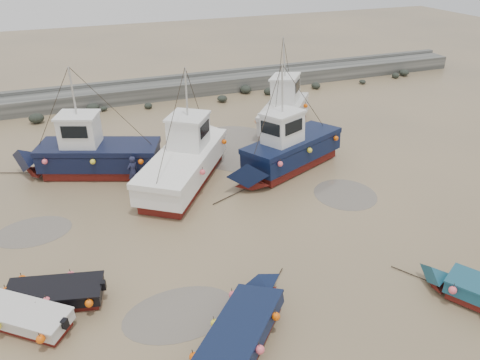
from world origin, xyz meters
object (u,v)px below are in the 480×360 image
object	(u,v)px
dinghy_4	(45,293)
person	(135,186)
cabin_boat_0	(88,153)
cabin_boat_3	(287,108)
dinghy_1	(248,323)
dinghy_0	(15,312)
cabin_boat_1	(187,158)
cabin_boat_2	(287,149)

from	to	relation	value
dinghy_4	person	xyz separation A→B (m)	(4.67, 8.09, -0.55)
cabin_boat_0	cabin_boat_3	xyz separation A→B (m)	(13.83, 2.62, 0.04)
dinghy_1	cabin_boat_0	bearing A→B (deg)	148.36
dinghy_0	cabin_boat_1	bearing A→B (deg)	-6.08
cabin_boat_1	dinghy_1	bearing A→B (deg)	-60.59
cabin_boat_1	cabin_boat_3	xyz separation A→B (m)	(8.78, 5.24, 0.08)
cabin_boat_0	dinghy_0	bearing A→B (deg)	-176.61
dinghy_0	person	world-z (taller)	dinghy_0
dinghy_1	dinghy_4	bearing A→B (deg)	-168.89
cabin_boat_3	dinghy_4	bearing A→B (deg)	-102.76
cabin_boat_1	cabin_boat_2	bearing A→B (deg)	24.43
dinghy_1	cabin_boat_3	xyz separation A→B (m)	(10.04, 17.27, 0.85)
cabin_boat_3	person	size ratio (longest dim) A/B	4.25
cabin_boat_0	cabin_boat_1	bearing A→B (deg)	-96.13
dinghy_1	cabin_boat_0	distance (m)	15.16
person	dinghy_4	bearing A→B (deg)	34.14
dinghy_0	cabin_boat_2	xyz separation A→B (m)	(14.27, 7.51, 0.81)
dinghy_0	cabin_boat_2	size ratio (longest dim) A/B	0.52
cabin_boat_0	cabin_boat_1	size ratio (longest dim) A/B	0.97
cabin_boat_0	person	world-z (taller)	cabin_boat_0
dinghy_1	cabin_boat_3	distance (m)	19.99
cabin_boat_1	cabin_boat_2	world-z (taller)	same
dinghy_4	cabin_boat_1	distance (m)	11.05
dinghy_0	cabin_boat_3	world-z (taller)	cabin_boat_3
cabin_boat_2	person	size ratio (longest dim) A/B	5.09
cabin_boat_2	cabin_boat_3	distance (m)	7.08
dinghy_0	person	size ratio (longest dim) A/B	2.62
dinghy_4	person	world-z (taller)	dinghy_4
cabin_boat_2	cabin_boat_3	world-z (taller)	same
cabin_boat_1	cabin_boat_3	size ratio (longest dim) A/B	1.27
dinghy_1	cabin_boat_1	xyz separation A→B (m)	(1.26, 12.03, 0.77)
dinghy_0	cabin_boat_1	xyz separation A→B (m)	(8.67, 8.60, 0.75)
dinghy_0	dinghy_4	size ratio (longest dim) A/B	0.84
dinghy_1	dinghy_4	xyz separation A→B (m)	(-6.42, 4.13, 0.01)
dinghy_1	cabin_boat_2	xyz separation A→B (m)	(6.86, 10.95, 0.82)
dinghy_4	cabin_boat_3	xyz separation A→B (m)	(16.46, 13.14, 0.84)
dinghy_1	cabin_boat_1	bearing A→B (deg)	127.89
dinghy_4	person	bearing A→B (deg)	-16.21
dinghy_0	dinghy_4	distance (m)	1.21
dinghy_0	dinghy_1	distance (m)	8.17
cabin_boat_3	cabin_boat_1	bearing A→B (deg)	-110.54
dinghy_4	cabin_boat_1	world-z (taller)	cabin_boat_1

